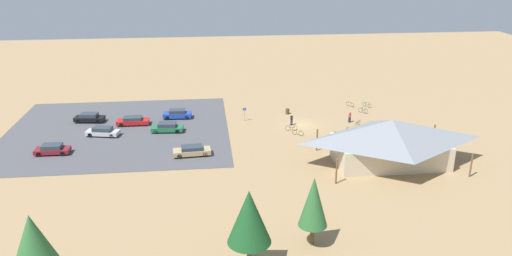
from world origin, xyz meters
name	(u,v)px	position (x,y,z in m)	size (l,w,h in m)	color
ground	(301,125)	(0.00, 0.00, 0.00)	(160.00, 160.00, 0.00)	#9E7F56
parking_lot_asphalt	(118,131)	(27.05, -0.60, 0.03)	(32.00, 29.34, 0.05)	#4C4C51
bike_pavilion	(391,139)	(-8.20, 14.77, 3.23)	(16.50, 10.22, 5.66)	beige
trash_bin	(287,111)	(1.09, -5.47, 0.45)	(0.60, 0.60, 0.90)	brown
lot_sign	(244,112)	(8.25, -2.90, 1.41)	(0.56, 0.08, 2.20)	#99999E
pine_far_west	(249,217)	(11.13, 34.47, 5.04)	(3.62, 3.62, 7.38)	brown
pine_mideast	(33,243)	(27.54, 35.38, 4.38)	(3.81, 3.81, 6.78)	brown
pine_west	(313,202)	(5.16, 31.36, 4.33)	(2.60, 2.60, 6.69)	brown
bicycle_green_back_row	(349,131)	(-6.13, 4.35, 0.39)	(0.48, 1.70, 0.90)	black
bicycle_teal_trailside	(363,111)	(-11.20, -4.69, 0.40)	(1.17, 1.33, 0.90)	black
bicycle_red_lone_east	(394,127)	(-13.27, 3.36, 0.35)	(0.53, 1.73, 0.78)	black
bicycle_orange_yard_left	(358,124)	(-8.44, 1.25, 0.37)	(1.19, 1.26, 0.81)	black
bicycle_black_near_porch	(291,128)	(1.80, 2.11, 0.40)	(1.74, 0.48, 0.92)	black
bicycle_white_yard_right	(350,104)	(-10.06, -8.25, 0.36)	(0.99, 1.38, 0.77)	black
bicycle_blue_edge_south	(367,105)	(-12.80, -7.69, 0.37)	(1.05, 1.49, 0.86)	black
bicycle_yellow_edge_north	(298,133)	(1.23, 4.12, 0.40)	(1.48, 1.06, 0.90)	black
bicycle_silver_yard_front	(333,135)	(-3.49, 5.46, 0.38)	(1.41, 1.05, 0.83)	black
car_maroon_by_curb	(52,149)	(34.12, 7.40, 0.71)	(4.38, 1.93, 1.32)	maroon
car_tan_front_row	(192,151)	(16.16, 9.86, 0.70)	(4.91, 2.21, 1.29)	tan
car_red_second_row	(133,121)	(25.14, -2.83, 0.70)	(4.75, 1.91, 1.28)	red
car_black_back_corner	(89,118)	(31.91, -4.87, 0.74)	(4.62, 2.35, 1.40)	black
car_blue_end_stall	(177,114)	(18.61, -5.18, 0.75)	(4.42, 2.02, 1.40)	#1E42B2
car_silver_mid_lot	(103,131)	(28.83, 1.41, 0.71)	(4.86, 2.70, 1.32)	#BCBCC1
car_green_inner_stall	(167,127)	(19.81, 0.74, 0.73)	(4.66, 2.21, 1.37)	#1E6B3D
visitor_near_lot	(421,130)	(-15.99, 6.31, 0.94)	(0.39, 0.36, 1.79)	#2D3347
visitor_crossing_yard	(350,117)	(-7.68, -0.44, 0.92)	(0.39, 0.36, 1.76)	#2D3347
visitor_at_bikes	(292,119)	(1.37, -0.21, 0.90)	(0.38, 0.40, 1.72)	#2D3347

